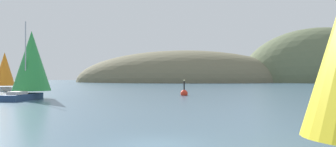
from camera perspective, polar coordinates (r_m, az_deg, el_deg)
The scene contains 6 objects.
ground_plane at distance 17.77m, azimuth -1.83°, elevation -10.53°, with size 360.00×360.00×0.00m, color #426075.
headland_right at distance 163.56m, azimuth 22.18°, elevation -1.18°, with size 65.92×44.00×43.36m, color #5B6647.
headland_center at distance 152.54m, azimuth 2.53°, elevation -1.27°, with size 87.07×44.00×25.20m, color #6B664C.
sailboat_orange_sail at distance 79.03m, azimuth -23.35°, elevation 0.45°, with size 5.68×7.15×7.93m.
sailboat_green_sail at distance 52.02m, azimuth -19.82°, elevation 1.50°, with size 5.39×8.63×9.78m.
channel_buoy at distance 57.01m, azimuth 2.43°, elevation -2.93°, with size 1.10×1.10×2.64m.
Camera 1 is at (0.86, -17.45, 3.23)m, focal length 40.72 mm.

